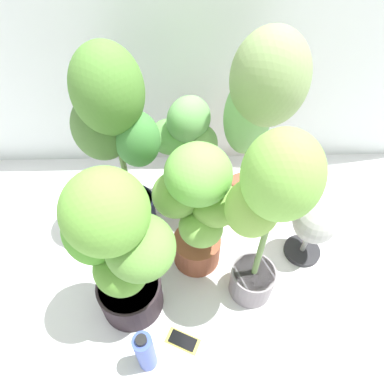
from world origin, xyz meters
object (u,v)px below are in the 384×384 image
object	(u,v)px
potted_plant_back_right	(259,115)
potted_plant_front_left	(118,249)
potted_plant_back_left	(115,130)
potted_plant_front_right	(267,210)
cell_phone	(183,341)
potted_plant_back_center	(188,156)
potted_plant_center	(197,206)
floor_fan	(313,225)
nutrient_bottle	(145,352)

from	to	relation	value
potted_plant_back_right	potted_plant_front_left	bearing A→B (deg)	-135.25
potted_plant_back_left	potted_plant_front_left	bearing A→B (deg)	-84.23
potted_plant_front_right	cell_phone	bearing A→B (deg)	-142.14
potted_plant_front_right	potted_plant_front_left	size ratio (longest dim) A/B	1.12
potted_plant_back_center	potted_plant_center	world-z (taller)	potted_plant_center
potted_plant_center	floor_fan	size ratio (longest dim) A/B	2.01
potted_plant_front_right	cell_phone	size ratio (longest dim) A/B	5.74
potted_plant_front_left	cell_phone	xyz separation A→B (m)	(0.22, -0.17, -0.46)
potted_plant_back_right	nutrient_bottle	xyz separation A→B (m)	(-0.49, -0.81, -0.50)
potted_plant_front_left	potted_plant_back_left	bearing A→B (deg)	95.77
potted_plant_back_center	cell_phone	distance (m)	0.86
cell_phone	floor_fan	size ratio (longest dim) A/B	0.45
nutrient_bottle	floor_fan	bearing A→B (deg)	33.69
potted_plant_back_left	potted_plant_back_center	bearing A→B (deg)	22.78
potted_plant_back_right	cell_phone	distance (m)	1.02
potted_plant_front_right	potted_plant_back_center	bearing A→B (deg)	115.61
potted_plant_center	potted_plant_back_left	xyz separation A→B (m)	(-0.34, 0.26, 0.19)
potted_plant_front_right	potted_plant_back_right	xyz separation A→B (m)	(0.04, 0.49, 0.04)
potted_plant_front_left	floor_fan	xyz separation A→B (m)	(0.83, 0.25, -0.23)
cell_phone	potted_plant_center	bearing A→B (deg)	14.55
potted_plant_back_right	potted_plant_front_right	bearing A→B (deg)	-95.12
potted_plant_front_left	potted_plant_center	bearing A→B (deg)	38.32
potted_plant_back_center	potted_plant_center	bearing A→B (deg)	-85.22
potted_plant_back_center	potted_plant_back_right	distance (m)	0.42
potted_plant_center	potted_plant_back_right	size ratio (longest dim) A/B	0.71
nutrient_bottle	potted_plant_center	bearing A→B (deg)	66.08
potted_plant_back_left	cell_phone	world-z (taller)	potted_plant_back_left
potted_plant_back_left	nutrient_bottle	xyz separation A→B (m)	(0.13, -0.74, -0.48)
potted_plant_back_center	potted_plant_front_left	distance (m)	0.68
potted_plant_back_left	cell_phone	distance (m)	0.94
potted_plant_back_center	floor_fan	world-z (taller)	potted_plant_back_center
floor_fan	nutrient_bottle	size ratio (longest dim) A/B	1.29
potted_plant_center	floor_fan	bearing A→B (deg)	2.61
potted_plant_back_right	potted_plant_back_center	bearing A→B (deg)	169.55
potted_plant_back_left	floor_fan	world-z (taller)	potted_plant_back_left
floor_fan	nutrient_bottle	bearing A→B (deg)	-145.68
potted_plant_front_right	potted_plant_back_left	world-z (taller)	potted_plant_back_left
potted_plant_front_right	potted_plant_back_right	distance (m)	0.50
potted_plant_back_right	floor_fan	bearing A→B (deg)	-49.36
potted_plant_back_left	floor_fan	size ratio (longest dim) A/B	2.77
cell_phone	nutrient_bottle	xyz separation A→B (m)	(-0.14, -0.08, 0.13)
potted_plant_front_right	potted_plant_front_left	bearing A→B (deg)	-172.89
potted_plant_back_center	potted_plant_front_right	world-z (taller)	potted_plant_front_right
potted_plant_back_left	potted_plant_front_right	bearing A→B (deg)	-36.63
potted_plant_back_left	floor_fan	bearing A→B (deg)	-15.04
potted_plant_back_right	cell_phone	world-z (taller)	potted_plant_back_right
potted_plant_center	potted_plant_back_center	bearing A→B (deg)	94.78
potted_plant_front_left	nutrient_bottle	distance (m)	0.42
potted_plant_back_center	potted_plant_back_left	size ratio (longest dim) A/B	0.68
potted_plant_front_left	potted_plant_back_left	xyz separation A→B (m)	(-0.05, 0.49, 0.15)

